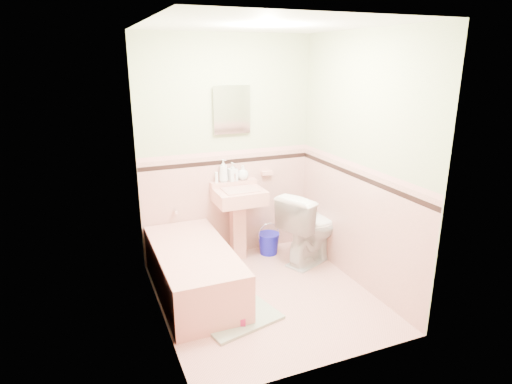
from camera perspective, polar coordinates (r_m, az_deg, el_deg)
name	(u,v)px	position (r m, az deg, el deg)	size (l,w,h in m)	color
floor	(266,296)	(4.40, 1.28, -13.45)	(2.20, 2.20, 0.00)	#E0A092
ceiling	(268,24)	(3.80, 1.54, 21.07)	(2.20, 2.20, 0.00)	white
wall_back	(227,150)	(4.91, -3.80, 5.50)	(2.50, 2.50, 0.00)	beige
wall_front	(332,211)	(2.99, 9.93, -2.48)	(2.50, 2.50, 0.00)	beige
wall_left	(154,185)	(3.64, -13.16, 0.92)	(2.50, 2.50, 0.00)	beige
wall_right	(360,163)	(4.40, 13.42, 3.69)	(2.50, 2.50, 0.00)	beige
wainscot_back	(229,205)	(5.08, -3.61, -1.74)	(2.00, 2.00, 0.00)	#E2A597
wainscot_front	(327,295)	(3.27, 9.22, -13.21)	(2.00, 2.00, 0.00)	#E2A597
wainscot_left	(161,257)	(3.87, -12.33, -8.34)	(2.20, 2.20, 0.00)	#E2A597
wainscot_right	(354,225)	(4.59, 12.74, -4.24)	(2.20, 2.20, 0.00)	#E2A597
accent_back	(228,162)	(4.93, -3.70, 3.98)	(2.00, 2.00, 0.00)	black
accent_front	(330,228)	(3.05, 9.63, -4.68)	(2.00, 2.00, 0.00)	black
accent_left	(158,200)	(3.68, -12.75, -0.99)	(2.20, 2.20, 0.00)	black
accent_right	(357,176)	(4.42, 13.12, 2.03)	(2.20, 2.20, 0.00)	black
cap_back	(228,153)	(4.90, -3.72, 5.11)	(2.00, 2.00, 0.00)	#E09C93
cap_front	(330,214)	(3.01, 9.72, -2.91)	(2.00, 2.00, 0.00)	#E09C93
cap_left	(157,188)	(3.65, -12.85, 0.50)	(2.20, 2.20, 0.00)	#E09C93
cap_right	(358,166)	(4.40, 13.20, 3.29)	(2.20, 2.20, 0.00)	#E09C93
bathtub	(194,272)	(4.39, -8.16, -10.36)	(0.70, 1.50, 0.45)	#DA9485
tub_faucet	(176,211)	(4.88, -10.49, -2.42)	(0.04, 0.04, 0.12)	silver
sink	(240,225)	(4.95, -2.16, -4.39)	(0.54, 0.48, 0.85)	#DA9485
sink_faucet	(235,178)	(4.91, -2.80, 1.90)	(0.02, 0.02, 0.10)	silver
medicine_cabinet	(232,110)	(4.83, -3.21, 10.71)	(0.37, 0.04, 0.46)	white
soap_dish	(267,173)	(5.11, 1.41, 2.53)	(0.13, 0.08, 0.04)	#DA9485
soap_bottle_left	(223,171)	(4.89, -4.28, 2.81)	(0.10, 0.10, 0.26)	#B2B2B2
soap_bottle_mid	(233,172)	(4.93, -3.08, 2.67)	(0.09, 0.10, 0.21)	#B2B2B2
soap_bottle_right	(243,173)	(4.97, -1.74, 2.57)	(0.13, 0.13, 0.17)	#B2B2B2
tube	(216,177)	(4.88, -5.20, 1.93)	(0.04, 0.04, 0.12)	white
toilet	(312,227)	(4.98, 7.37, -4.52)	(0.46, 0.81, 0.83)	white
bucket	(269,243)	(5.22, 1.67, -6.75)	(0.25, 0.25, 0.25)	#1515B9
bath_mat	(240,318)	(4.05, -2.09, -16.19)	(0.68, 0.45, 0.03)	#94A68A
shoe	(237,321)	(3.94, -2.55, -16.49)	(0.16, 0.07, 0.06)	#BF1E59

